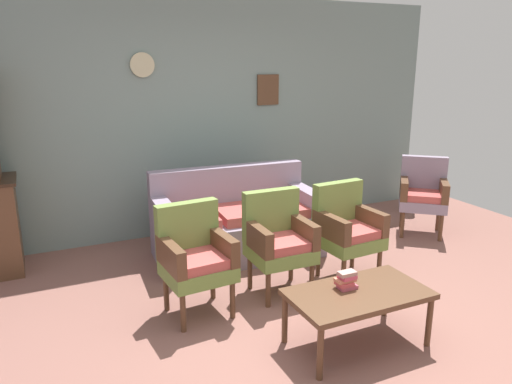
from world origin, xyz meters
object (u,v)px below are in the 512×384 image
(floral_couch, at_px, (236,224))
(coffee_table, at_px, (358,297))
(armchair_near_couch_end, at_px, (347,227))
(wingback_chair_by_fireplace, at_px, (423,192))
(armchair_near_cabinet, at_px, (278,238))
(book_stack_on_table, at_px, (346,280))
(floor_vase_by_wall, at_px, (410,184))
(armchair_row_middle, at_px, (195,255))

(floral_couch, height_order, coffee_table, floral_couch)
(armchair_near_couch_end, distance_m, coffee_table, 1.16)
(floral_couch, bearing_deg, wingback_chair_by_fireplace, -8.43)
(floral_couch, bearing_deg, armchair_near_cabinet, -90.14)
(coffee_table, distance_m, book_stack_on_table, 0.14)
(armchair_near_cabinet, bearing_deg, floor_vase_by_wall, 26.94)
(armchair_near_couch_end, distance_m, floor_vase_by_wall, 2.48)
(wingback_chair_by_fireplace, height_order, coffee_table, wingback_chair_by_fireplace)
(armchair_row_middle, height_order, armchair_near_cabinet, same)
(floral_couch, distance_m, armchair_row_middle, 1.29)
(armchair_row_middle, xyz_separation_m, floor_vase_by_wall, (3.53, 1.45, -0.14))
(armchair_near_couch_end, relative_size, floor_vase_by_wall, 1.25)
(armchair_near_cabinet, height_order, book_stack_on_table, armchair_near_cabinet)
(floral_couch, height_order, armchair_near_cabinet, same)
(armchair_near_cabinet, bearing_deg, armchair_row_middle, -176.08)
(coffee_table, relative_size, floor_vase_by_wall, 1.39)
(wingback_chair_by_fireplace, bearing_deg, armchair_row_middle, -167.36)
(armchair_row_middle, bearing_deg, wingback_chair_by_fireplace, 12.64)
(floral_couch, relative_size, coffee_table, 1.75)
(armchair_near_cabinet, xyz_separation_m, armchair_near_couch_end, (0.71, -0.01, 0.00))
(armchair_row_middle, height_order, wingback_chair_by_fireplace, same)
(armchair_near_cabinet, distance_m, armchair_near_couch_end, 0.71)
(armchair_near_cabinet, bearing_deg, book_stack_on_table, -85.55)
(armchair_near_couch_end, distance_m, book_stack_on_table, 1.11)
(floor_vase_by_wall, bearing_deg, coffee_table, -137.62)
(armchair_near_cabinet, xyz_separation_m, floor_vase_by_wall, (2.75, 1.40, -0.14))
(armchair_near_couch_end, xyz_separation_m, coffee_table, (-0.59, -0.99, -0.12))
(armchair_near_couch_end, xyz_separation_m, floor_vase_by_wall, (2.04, 1.41, -0.14))
(coffee_table, bearing_deg, armchair_near_couch_end, 59.08)
(wingback_chair_by_fireplace, xyz_separation_m, coffee_table, (-2.12, -1.62, -0.12))
(floral_couch, relative_size, floor_vase_by_wall, 2.43)
(armchair_near_cabinet, bearing_deg, armchair_near_couch_end, -1.08)
(armchair_near_cabinet, relative_size, armchair_near_couch_end, 1.00)
(armchair_row_middle, relative_size, coffee_table, 0.90)
(coffee_table, bearing_deg, wingback_chair_by_fireplace, 37.47)
(armchair_near_cabinet, xyz_separation_m, book_stack_on_table, (0.07, -0.92, -0.02))
(wingback_chair_by_fireplace, relative_size, coffee_table, 0.90)
(book_stack_on_table, height_order, floor_vase_by_wall, floor_vase_by_wall)
(wingback_chair_by_fireplace, distance_m, coffee_table, 2.67)
(armchair_row_middle, distance_m, book_stack_on_table, 1.21)
(armchair_near_couch_end, bearing_deg, armchair_row_middle, -178.47)
(armchair_near_cabinet, distance_m, book_stack_on_table, 0.92)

